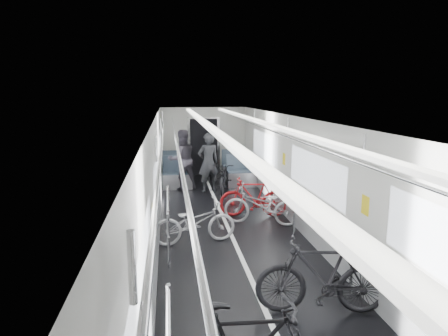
% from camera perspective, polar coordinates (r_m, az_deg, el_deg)
% --- Properties ---
extents(car_shell, '(3.02, 14.01, 2.41)m').
position_cam_1_polar(car_shell, '(9.10, 0.00, -0.53)').
color(car_shell, black).
rests_on(car_shell, ground).
extents(bike_left_far, '(1.68, 0.80, 0.85)m').
position_cam_1_polar(bike_left_far, '(7.85, -4.20, -7.72)').
color(bike_left_far, '#B0B1B5').
rests_on(bike_left_far, floor).
extents(bike_right_near, '(1.82, 0.77, 1.06)m').
position_cam_1_polar(bike_right_near, '(5.59, 13.84, -14.71)').
color(bike_right_near, black).
rests_on(bike_right_near, floor).
extents(bike_right_mid, '(1.79, 1.12, 0.89)m').
position_cam_1_polar(bike_right_mid, '(8.92, 5.38, -5.32)').
color(bike_right_mid, '#9C9DA1').
rests_on(bike_right_mid, floor).
extents(bike_right_far, '(1.67, 0.70, 0.97)m').
position_cam_1_polar(bike_right_far, '(9.47, 4.26, -4.10)').
color(bike_right_far, maroon).
rests_on(bike_right_far, floor).
extents(bike_aisle, '(0.97, 1.81, 0.90)m').
position_cam_1_polar(bike_aisle, '(11.78, 0.06, -1.29)').
color(bike_aisle, black).
rests_on(bike_aisle, floor).
extents(person_standing, '(0.73, 0.59, 1.76)m').
position_cam_1_polar(person_standing, '(11.75, -2.26, 0.79)').
color(person_standing, black).
rests_on(person_standing, floor).
extents(person_seated, '(1.06, 0.93, 1.82)m').
position_cam_1_polar(person_seated, '(12.13, -6.02, 1.20)').
color(person_seated, '#332F37').
rests_on(person_seated, floor).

